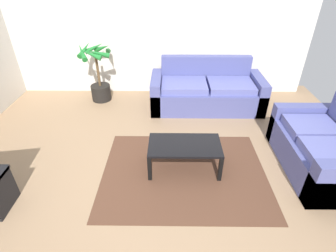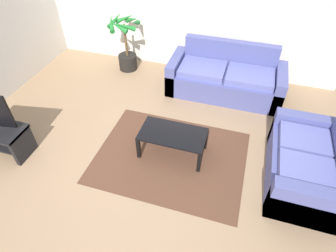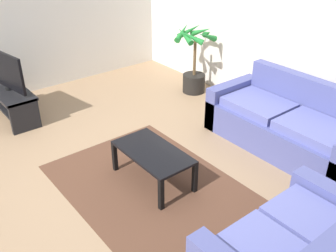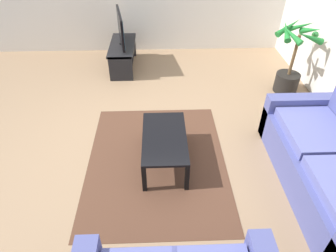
% 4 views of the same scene
% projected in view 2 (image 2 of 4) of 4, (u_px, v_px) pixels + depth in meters
% --- Properties ---
extents(ground_plane, '(6.60, 6.60, 0.00)m').
position_uv_depth(ground_plane, '(136.00, 169.00, 4.09)').
color(ground_plane, '#937556').
extents(wall_back, '(6.00, 0.06, 2.70)m').
position_uv_depth(wall_back, '(190.00, 3.00, 5.30)').
color(wall_back, silver).
rests_on(wall_back, ground).
extents(couch_main, '(2.09, 0.90, 0.90)m').
position_uv_depth(couch_main, '(225.00, 79.00, 5.30)').
color(couch_main, '#4C518C').
rests_on(couch_main, ground).
extents(couch_loveseat, '(0.90, 1.49, 0.90)m').
position_uv_depth(couch_loveseat, '(307.00, 166.00, 3.75)').
color(couch_loveseat, '#4C518C').
rests_on(couch_loveseat, ground).
extents(coffee_table, '(0.96, 0.52, 0.40)m').
position_uv_depth(coffee_table, '(173.00, 136.00, 4.10)').
color(coffee_table, black).
rests_on(coffee_table, ground).
extents(area_rug, '(2.20, 1.70, 0.01)m').
position_uv_depth(area_rug, '(171.00, 157.00, 4.26)').
color(area_rug, '#513323').
rests_on(area_rug, ground).
extents(potted_palm, '(0.68, 0.66, 1.15)m').
position_uv_depth(potted_palm, '(126.00, 47.00, 5.82)').
color(potted_palm, black).
rests_on(potted_palm, ground).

